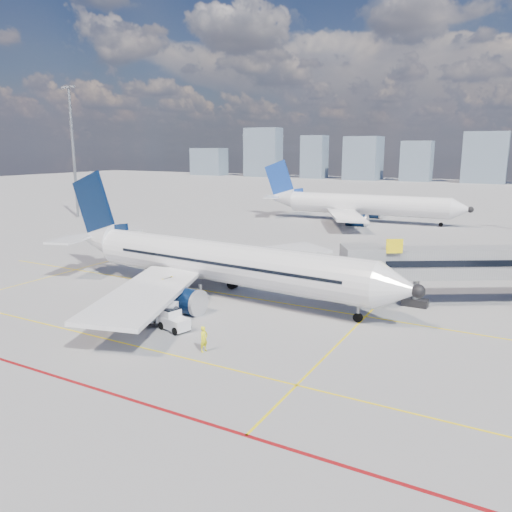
{
  "coord_description": "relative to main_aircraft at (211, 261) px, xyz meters",
  "views": [
    {
      "loc": [
        24.87,
        -30.91,
        13.65
      ],
      "look_at": [
        3.48,
        8.27,
        4.0
      ],
      "focal_mm": 35.0,
      "sensor_mm": 36.0,
      "label": 1
    }
  ],
  "objects": [
    {
      "name": "floodlight_mast_nw",
      "position": [
        -54.04,
        32.57,
        10.37
      ],
      "size": [
        3.2,
        0.61,
        25.45
      ],
      "color": "gray",
      "rests_on": "ground"
    },
    {
      "name": "second_aircraft",
      "position": [
        -2.44,
        53.98,
        0.0
      ],
      "size": [
        39.91,
        34.76,
        11.63
      ],
      "rotation": [
        0.0,
        0.0,
        0.04
      ],
      "color": "white",
      "rests_on": "ground"
    },
    {
      "name": "cargo_dolly",
      "position": [
        1.14,
        -9.33,
        -2.22
      ],
      "size": [
        3.64,
        2.55,
        1.83
      ],
      "rotation": [
        0.0,
        0.0,
        0.35
      ],
      "color": "black",
      "rests_on": "ground"
    },
    {
      "name": "belt_loader",
      "position": [
        -5.08,
        -4.15,
        -2.58
      ],
      "size": [
        6.2,
        2.19,
        2.49
      ],
      "rotation": [
        0.0,
        0.0,
        -0.13
      ],
      "color": "black",
      "rests_on": "ground"
    },
    {
      "name": "jet_bridge",
      "position": [
        24.47,
        9.48,
        0.52
      ],
      "size": [
        23.55,
        15.78,
        6.3
      ],
      "color": "gray",
      "rests_on": "ground"
    },
    {
      "name": "ramp_worker",
      "position": [
        7.33,
        -11.9,
        -2.31
      ],
      "size": [
        0.54,
        0.73,
        1.81
      ],
      "primitive_type": "imported",
      "rotation": [
        0.0,
        0.0,
        1.39
      ],
      "color": "yellow",
      "rests_on": "ground"
    },
    {
      "name": "baggage_tug",
      "position": [
        2.91,
        -9.54,
        -2.42
      ],
      "size": [
        2.67,
        2.02,
        1.67
      ],
      "rotation": [
        0.0,
        0.0,
        -0.27
      ],
      "color": "white",
      "rests_on": "ground"
    },
    {
      "name": "main_aircraft",
      "position": [
        0.0,
        0.0,
        0.0
      ],
      "size": [
        39.25,
        34.16,
        11.45
      ],
      "rotation": [
        0.0,
        0.0,
        -0.07
      ],
      "color": "white",
      "rests_on": "ground"
    },
    {
      "name": "apron_markings",
      "position": [
        0.39,
        -11.34,
        -3.22
      ],
      "size": [
        90.0,
        35.12,
        0.01
      ],
      "color": "yellow",
      "rests_on": "ground"
    },
    {
      "name": "distant_skyline",
      "position": [
        15.3,
        182.57,
        8.61
      ],
      "size": [
        252.73,
        14.47,
        30.94
      ],
      "color": "slate",
      "rests_on": "ground"
    },
    {
      "name": "ground",
      "position": [
        0.96,
        -7.43,
        -3.22
      ],
      "size": [
        420.0,
        420.0,
        0.0
      ],
      "primitive_type": "plane",
      "color": "gray",
      "rests_on": "ground"
    }
  ]
}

